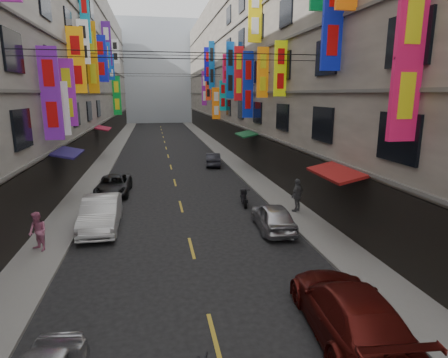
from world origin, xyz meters
name	(u,v)px	position (x,y,z in m)	size (l,w,h in m)	color
sidewalk_left	(108,157)	(-6.00, 42.00, 0.06)	(2.00, 90.00, 0.12)	slate
sidewalk_right	(225,154)	(6.00, 42.00, 0.06)	(2.00, 90.00, 0.12)	slate
building_row_left	(33,58)	(-11.99, 42.00, 9.49)	(10.14, 90.00, 19.00)	#9C988E
building_row_right	(282,62)	(11.99, 42.00, 9.49)	(10.14, 90.00, 19.00)	#AB9F8F
haze_block	(157,72)	(0.00, 92.00, 11.00)	(18.00, 8.00, 22.00)	#ADB7C1
shop_signage	(166,59)	(-0.16, 35.62, 9.08)	(14.00, 55.00, 11.63)	#0E57AD
street_awnings	(156,150)	(-1.26, 26.00, 3.00)	(13.99, 35.20, 0.41)	#124425
overhead_cables	(171,56)	(0.00, 30.00, 8.80)	(14.00, 38.04, 1.24)	black
lane_markings	(169,161)	(0.00, 39.00, 0.00)	(0.12, 80.20, 0.01)	gold
scooter_far_right	(244,198)	(3.60, 23.62, 0.44)	(0.54, 1.80, 1.14)	black
car_left_mid	(101,213)	(-3.97, 21.05, 0.77)	(1.63, 4.67, 1.54)	silver
car_left_far	(114,185)	(-4.00, 27.41, 0.60)	(1.99, 4.32, 1.20)	black
car_right_near	(348,310)	(3.48, 11.46, 0.74)	(2.06, 5.07, 1.47)	#55120E
car_right_mid	(273,217)	(4.00, 19.44, 0.65)	(1.53, 3.79, 1.29)	#BDBCC1
car_right_far	(213,159)	(3.75, 35.95, 0.58)	(1.23, 3.53, 1.16)	#292A32
pedestrian_lfar	(38,232)	(-6.07, 18.61, 0.92)	(0.78, 0.53, 1.60)	pink
pedestrian_rfar	(297,195)	(6.03, 21.59, 1.02)	(1.06, 0.60, 1.80)	#57575A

